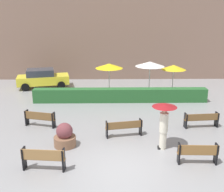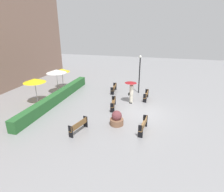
# 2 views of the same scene
# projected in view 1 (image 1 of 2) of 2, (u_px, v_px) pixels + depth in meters

# --- Properties ---
(ground_plane) EXTENTS (60.00, 60.00, 0.00)m
(ground_plane) POSITION_uv_depth(u_px,v_px,m) (121.00, 165.00, 10.80)
(ground_plane) COLOR gray
(bench_mid_center) EXTENTS (1.88, 0.68, 0.84)m
(bench_mid_center) POSITION_uv_depth(u_px,v_px,m) (124.00, 127.00, 13.27)
(bench_mid_center) COLOR brown
(bench_mid_center) RESTS_ON ground
(bench_far_left) EXTENTS (1.74, 0.74, 0.86)m
(bench_far_left) POSITION_uv_depth(u_px,v_px,m) (40.00, 118.00, 14.47)
(bench_far_left) COLOR brown
(bench_far_left) RESTS_ON ground
(bench_near_left) EXTENTS (1.72, 0.48, 0.92)m
(bench_near_left) POSITION_uv_depth(u_px,v_px,m) (43.00, 158.00, 10.32)
(bench_near_left) COLOR #9E7242
(bench_near_left) RESTS_ON ground
(bench_far_right) EXTENTS (1.89, 0.53, 0.82)m
(bench_far_right) POSITION_uv_depth(u_px,v_px,m) (202.00, 119.00, 14.36)
(bench_far_right) COLOR brown
(bench_far_right) RESTS_ON ground
(bench_near_right) EXTENTS (1.63, 0.39, 0.88)m
(bench_near_right) POSITION_uv_depth(u_px,v_px,m) (198.00, 152.00, 10.79)
(bench_near_right) COLOR olive
(bench_near_right) RESTS_ON ground
(pedestrian_with_umbrella) EXTENTS (1.11, 1.11, 2.14)m
(pedestrian_with_umbrella) POSITION_uv_depth(u_px,v_px,m) (164.00, 119.00, 11.82)
(pedestrian_with_umbrella) COLOR silver
(pedestrian_with_umbrella) RESTS_ON ground
(planter_pot) EXTENTS (1.02, 1.02, 1.13)m
(planter_pot) POSITION_uv_depth(u_px,v_px,m) (65.00, 136.00, 12.31)
(planter_pot) COLOR brown
(planter_pot) RESTS_ON ground
(patio_umbrella_yellow) EXTENTS (2.05, 2.05, 2.43)m
(patio_umbrella_yellow) POSITION_uv_depth(u_px,v_px,m) (109.00, 66.00, 19.83)
(patio_umbrella_yellow) COLOR silver
(patio_umbrella_yellow) RESTS_ON ground
(patio_umbrella_white) EXTENTS (2.11, 2.11, 2.66)m
(patio_umbrella_white) POSITION_uv_depth(u_px,v_px,m) (150.00, 64.00, 19.29)
(patio_umbrella_white) COLOR silver
(patio_umbrella_white) RESTS_ON ground
(patio_umbrella_yellow_far) EXTENTS (1.82, 1.82, 2.33)m
(patio_umbrella_yellow_far) POSITION_uv_depth(u_px,v_px,m) (174.00, 67.00, 19.81)
(patio_umbrella_yellow_far) COLOR silver
(patio_umbrella_yellow_far) RESTS_ON ground
(hedge_strip) EXTENTS (12.13, 0.70, 0.95)m
(hedge_strip) POSITION_uv_depth(u_px,v_px,m) (120.00, 95.00, 18.71)
(hedge_strip) COLOR #28602D
(hedge_strip) RESTS_ON ground
(building_facade) EXTENTS (28.00, 1.20, 10.67)m
(building_facade) POSITION_uv_depth(u_px,v_px,m) (113.00, 21.00, 24.58)
(building_facade) COLOR #846656
(building_facade) RESTS_ON ground
(parked_car) EXTENTS (4.48, 2.68, 1.57)m
(parked_car) POSITION_uv_depth(u_px,v_px,m) (43.00, 78.00, 22.39)
(parked_car) COLOR yellow
(parked_car) RESTS_ON ground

